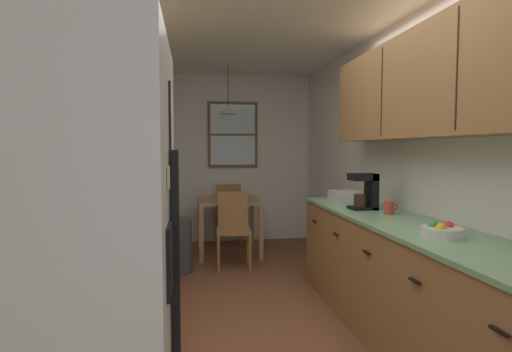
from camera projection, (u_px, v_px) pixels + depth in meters
ground_plane at (249, 302)px, 3.82m from camera, size 12.00×12.00×0.00m
wall_left at (94, 166)px, 3.53m from camera, size 0.10×9.00×2.55m
wall_right at (388, 164)px, 3.94m from camera, size 0.10×9.00×2.55m
wall_back at (226, 159)px, 6.35m from camera, size 4.40×0.10×2.55m
ceiling_slab at (249, 18)px, 3.65m from camera, size 4.40×9.00×0.08m
refrigerator at (64, 304)px, 1.39m from camera, size 0.74×0.74×1.80m
stove_range at (98, 336)px, 2.09m from camera, size 0.66×0.60×1.10m
microwave_over_range at (67, 94)px, 1.99m from camera, size 0.39×0.59×0.30m
counter_left at (133, 267)px, 3.37m from camera, size 0.64×2.00×0.90m
upper_cabinets_left at (110, 88)px, 3.20m from camera, size 0.33×2.08×0.69m
counter_right at (407, 285)px, 2.93m from camera, size 0.64×3.17×0.90m
upper_cabinets_right at (435, 83)px, 2.81m from camera, size 0.33×2.85×0.75m
dining_table at (229, 208)px, 5.57m from camera, size 0.81×0.88×0.74m
dining_chair_near at (233, 226)px, 4.94m from camera, size 0.42×0.42×0.90m
dining_chair_far at (228, 210)px, 6.22m from camera, size 0.41×0.41×0.90m
pendant_light at (228, 110)px, 5.49m from camera, size 0.24×0.24×0.66m
back_window at (233, 135)px, 6.27m from camera, size 0.76×0.05×0.99m
trash_bin at (177, 245)px, 4.74m from camera, size 0.35×0.35×0.62m
storage_canister at (117, 213)px, 2.69m from camera, size 0.11×0.11×0.20m
dish_towel at (170, 314)px, 2.29m from camera, size 0.02×0.16×0.24m
coffee_maker at (366, 191)px, 3.55m from camera, size 0.22×0.18×0.31m
mug_by_coffeemaker at (389, 208)px, 3.29m from camera, size 0.12×0.08×0.11m
fruit_bowl at (442, 231)px, 2.43m from camera, size 0.24×0.24×0.09m
dish_rack at (346, 196)px, 4.12m from camera, size 0.28×0.34×0.10m
table_serving_bowl at (231, 197)px, 5.53m from camera, size 0.17×0.17×0.06m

